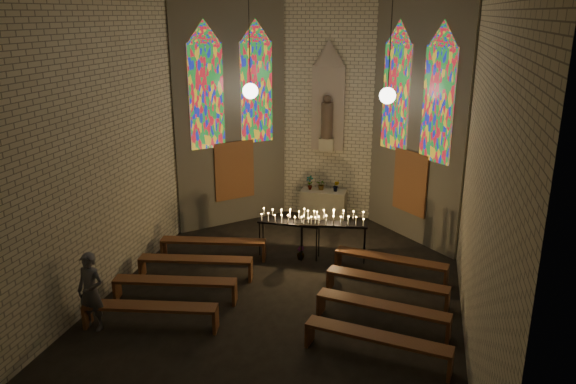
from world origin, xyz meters
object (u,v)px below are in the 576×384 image
object	(u,v)px
votive_stand_left	(289,219)
votive_stand_right	(333,221)
aisle_flower_pot	(301,253)
altar	(323,206)
visitor	(91,292)

from	to	relation	value
votive_stand_left	votive_stand_right	xyz separation A→B (m)	(1.19, 0.02, 0.06)
votive_stand_left	votive_stand_right	distance (m)	1.19
aisle_flower_pot	altar	bearing A→B (deg)	88.86
votive_stand_right	votive_stand_left	bearing A→B (deg)	172.69
votive_stand_left	votive_stand_right	bearing A→B (deg)	1.67
aisle_flower_pot	visitor	distance (m)	5.60
aisle_flower_pot	votive_stand_right	world-z (taller)	votive_stand_right
votive_stand_left	visitor	bearing A→B (deg)	-123.82
votive_stand_left	votive_stand_right	world-z (taller)	votive_stand_right
altar	aisle_flower_pot	bearing A→B (deg)	-91.14
aisle_flower_pot	votive_stand_left	size ratio (longest dim) A/B	0.22
votive_stand_right	visitor	distance (m)	6.25
visitor	votive_stand_left	bearing A→B (deg)	63.01
aisle_flower_pot	visitor	xyz separation A→B (m)	(-3.44, -4.37, 0.66)
altar	visitor	xyz separation A→B (m)	(-3.50, -7.38, 0.34)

